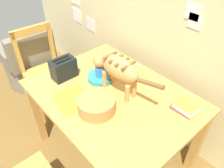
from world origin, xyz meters
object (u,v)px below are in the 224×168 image
at_px(dining_table, 112,102).
at_px(saucer_bowl, 101,77).
at_px(coffee_mug, 101,72).
at_px(toaster, 64,69).
at_px(cat, 117,68).
at_px(magazine, 73,100).
at_px(wooden_chair_far, 45,72).
at_px(book_stack, 185,107).
at_px(wicker_armchair, 30,65).
at_px(wicker_basket, 96,104).

relative_size(dining_table, saucer_bowl, 5.87).
height_order(coffee_mug, toaster, toaster).
xyz_separation_m(cat, magazine, (-0.13, -0.33, -0.20)).
relative_size(magazine, wooden_chair_far, 0.30).
distance_m(saucer_bowl, wooden_chair_far, 0.89).
bearing_deg(dining_table, saucer_bowl, 165.35).
height_order(book_stack, toaster, toaster).
height_order(magazine, toaster, toaster).
bearing_deg(book_stack, toaster, -154.45).
relative_size(cat, book_stack, 3.66).
relative_size(toaster, wooden_chair_far, 0.22).
bearing_deg(book_stack, magazine, -138.49).
bearing_deg(wicker_armchair, book_stack, -78.47).
height_order(cat, toaster, cat).
height_order(coffee_mug, magazine, coffee_mug).
distance_m(cat, magazine, 0.41).
distance_m(wooden_chair_far, wicker_armchair, 0.53).
distance_m(coffee_mug, wicker_armchair, 1.44).
relative_size(dining_table, wicker_basket, 4.73).
height_order(cat, saucer_bowl, cat).
relative_size(book_stack, wicker_basket, 0.66).
xyz_separation_m(coffee_mug, wicker_basket, (0.25, -0.25, -0.03)).
height_order(toaster, wicker_armchair, toaster).
relative_size(saucer_bowl, wooden_chair_far, 0.23).
bearing_deg(saucer_bowl, cat, 3.01).
bearing_deg(saucer_bowl, magazine, -79.03).
distance_m(cat, wooden_chair_far, 1.13).
bearing_deg(cat, wicker_armchair, 91.93).
distance_m(toaster, wooden_chair_far, 0.71).
xyz_separation_m(saucer_bowl, wicker_basket, (0.26, -0.25, 0.03)).
relative_size(dining_table, magazine, 4.65).
distance_m(dining_table, saucer_bowl, 0.24).
distance_m(wicker_basket, wooden_chair_far, 1.13).
bearing_deg(magazine, coffee_mug, 113.03).
relative_size(saucer_bowl, wicker_basket, 0.81).
bearing_deg(toaster, magazine, -21.16).
bearing_deg(wicker_basket, saucer_bowl, 136.35).
relative_size(saucer_bowl, coffee_mug, 1.74).
xyz_separation_m(magazine, book_stack, (0.61, 0.54, 0.02)).
bearing_deg(dining_table, cat, 103.37).
xyz_separation_m(coffee_mug, wicker_armchair, (-1.32, -0.12, -0.56)).
height_order(saucer_bowl, coffee_mug, coffee_mug).
bearing_deg(wicker_armchair, magazine, -96.38).
bearing_deg(toaster, dining_table, 19.84).
bearing_deg(wooden_chair_far, book_stack, 107.17).
bearing_deg(toaster, saucer_bowl, 42.80).
bearing_deg(dining_table, coffee_mug, 165.10).
height_order(saucer_bowl, wicker_armchair, saucer_bowl).
bearing_deg(coffee_mug, magazine, -79.65).
xyz_separation_m(cat, saucer_bowl, (-0.19, -0.01, -0.18)).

